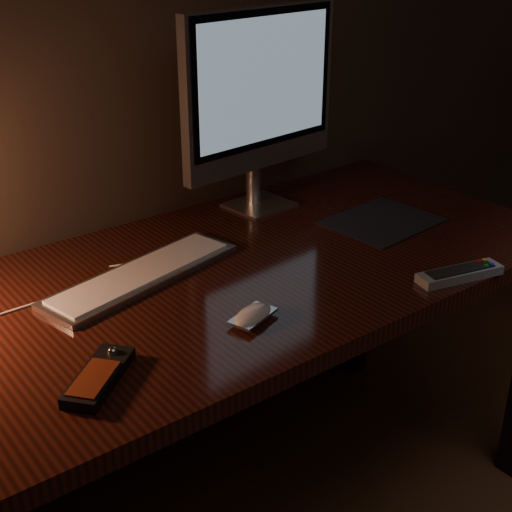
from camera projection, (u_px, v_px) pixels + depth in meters
desk at (216, 307)px, 1.68m from camera, size 1.60×0.75×0.75m
monitor at (261, 94)px, 1.79m from camera, size 0.49×0.16×0.51m
keyboard at (142, 274)px, 1.53m from camera, size 0.49×0.23×0.02m
mousepad at (382, 221)px, 1.82m from camera, size 0.29×0.24×0.00m
mouse at (253, 317)px, 1.37m from camera, size 0.11×0.08×0.02m
media_remote at (99, 376)px, 1.19m from camera, size 0.17×0.16×0.03m
tv_remote at (460, 273)px, 1.53m from camera, size 0.20×0.10×0.03m
cable at (115, 278)px, 1.53m from camera, size 0.51×0.10×0.00m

